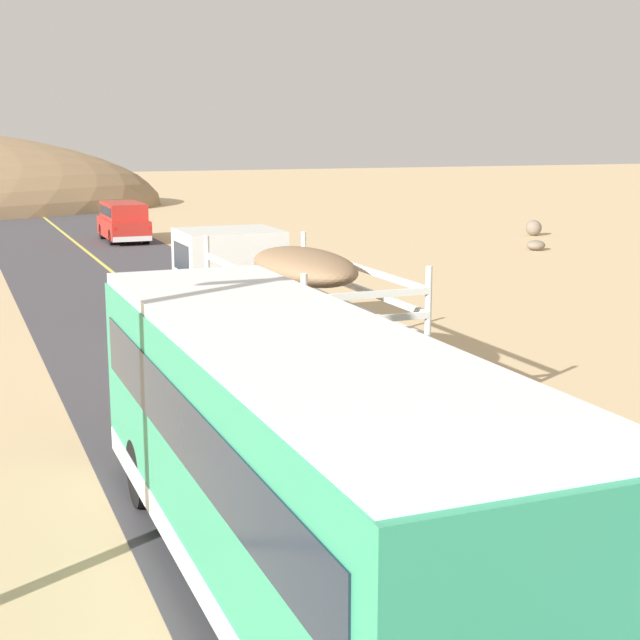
# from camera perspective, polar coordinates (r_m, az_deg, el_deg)

# --- Properties ---
(ground_plane) EXTENTS (240.00, 240.00, 0.00)m
(ground_plane) POSITION_cam_1_polar(r_m,az_deg,el_deg) (12.36, 9.88, -14.67)
(ground_plane) COLOR tan
(road_surface) EXTENTS (8.00, 120.00, 0.02)m
(road_surface) POSITION_cam_1_polar(r_m,az_deg,el_deg) (12.36, 9.89, -14.63)
(road_surface) COLOR #423F44
(road_surface) RESTS_ON ground
(road_centre_line) EXTENTS (0.16, 117.60, 0.00)m
(road_centre_line) POSITION_cam_1_polar(r_m,az_deg,el_deg) (12.35, 9.89, -14.58)
(road_centre_line) COLOR #D8CC4C
(road_centre_line) RESTS_ON road_surface
(livestock_truck) EXTENTS (2.53, 9.70, 3.02)m
(livestock_truck) POSITION_cam_1_polar(r_m,az_deg,el_deg) (22.39, -3.93, 2.08)
(livestock_truck) COLOR silver
(livestock_truck) RESTS_ON road_surface
(bus) EXTENTS (2.54, 10.00, 3.21)m
(bus) POSITION_cam_1_polar(r_m,az_deg,el_deg) (10.98, -1.84, -8.02)
(bus) COLOR #2D8C66
(bus) RESTS_ON road_surface
(car_far) EXTENTS (1.90, 4.62, 1.93)m
(car_far) POSITION_cam_1_polar(r_m,az_deg,el_deg) (47.80, -11.80, 5.95)
(car_far) COLOR #B2261E
(car_far) RESTS_ON road_surface
(boulder_mid_field) EXTENTS (0.83, 0.82, 0.82)m
(boulder_mid_field) POSITION_cam_1_polar(r_m,az_deg,el_deg) (50.91, 12.80, 5.46)
(boulder_mid_field) COLOR #756656
(boulder_mid_field) RESTS_ON ground
(boulder_far_horizon) EXTENTS (0.87, 0.82, 0.47)m
(boulder_far_horizon) POSITION_cam_1_polar(r_m,az_deg,el_deg) (44.64, 12.93, 4.43)
(boulder_far_horizon) COLOR #756656
(boulder_far_horizon) RESTS_ON ground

